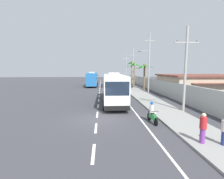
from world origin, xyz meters
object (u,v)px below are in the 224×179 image
(coach_bus_foreground, at_px, (114,87))
(palm_third, at_px, (144,72))
(palm_nearest, at_px, (134,69))
(utility_pole_nearest, at_px, (185,68))
(motorcycle_beside_bus, at_px, (119,89))
(roadside_building, at_px, (199,85))
(coach_bus_far_lane, at_px, (92,79))
(pedestrian_near_kerb, at_px, (203,127))
(utility_pole_far, at_px, (133,67))
(motorcycle_trailing, at_px, (152,114))
(palm_second, at_px, (132,67))
(utility_pole_distant, at_px, (126,68))
(utility_pole_mid, at_px, (149,62))

(coach_bus_foreground, relative_size, palm_third, 2.00)
(palm_nearest, bearing_deg, coach_bus_foreground, -108.70)
(utility_pole_nearest, distance_m, palm_nearest, 23.28)
(motorcycle_beside_bus, relative_size, roadside_building, 0.17)
(coach_bus_far_lane, distance_m, pedestrian_near_kerb, 35.07)
(coach_bus_foreground, distance_m, motorcycle_beside_bus, 8.98)
(utility_pole_nearest, bearing_deg, coach_bus_far_lane, 111.16)
(coach_bus_foreground, xyz_separation_m, palm_third, (7.26, 13.12, 1.77))
(pedestrian_near_kerb, relative_size, utility_pole_far, 0.18)
(coach_bus_foreground, height_order, motorcycle_trailing, coach_bus_foreground)
(motorcycle_beside_bus, height_order, palm_second, palm_second)
(palm_nearest, bearing_deg, utility_pole_distant, 88.72)
(coach_bus_foreground, bearing_deg, palm_nearest, 71.30)
(utility_pole_far, relative_size, roadside_building, 0.82)
(motorcycle_beside_bus, distance_m, palm_third, 7.84)
(motorcycle_beside_bus, relative_size, pedestrian_near_kerb, 1.16)
(utility_pole_far, bearing_deg, roadside_building, -64.59)
(coach_bus_foreground, relative_size, pedestrian_near_kerb, 6.33)
(utility_pole_distant, bearing_deg, coach_bus_foreground, -100.89)
(utility_pole_nearest, bearing_deg, motorcycle_trailing, -143.80)
(motorcycle_beside_bus, relative_size, palm_second, 0.29)
(utility_pole_nearest, distance_m, palm_second, 34.35)
(coach_bus_far_lane, height_order, utility_pole_mid, utility_pole_mid)
(utility_pole_mid, relative_size, utility_pole_distant, 1.15)
(pedestrian_near_kerb, relative_size, utility_pole_mid, 0.16)
(coach_bus_foreground, xyz_separation_m, utility_pole_nearest, (6.52, -4.86, 2.32))
(pedestrian_near_kerb, xyz_separation_m, palm_nearest, (2.26, 30.31, 3.35))
(motorcycle_beside_bus, relative_size, palm_nearest, 0.33)
(motorcycle_trailing, distance_m, utility_pole_nearest, 6.23)
(utility_pole_nearest, xyz_separation_m, palm_third, (0.74, 17.98, -0.56))
(palm_third, bearing_deg, coach_bus_far_lane, 140.90)
(motorcycle_beside_bus, bearing_deg, palm_second, 73.65)
(motorcycle_trailing, distance_m, utility_pole_distant, 42.51)
(coach_bus_foreground, bearing_deg, coach_bus_far_lane, 100.12)
(palm_second, bearing_deg, utility_pole_nearest, -91.82)
(pedestrian_near_kerb, xyz_separation_m, utility_pole_distant, (2.61, 46.15, 3.75))
(motorcycle_beside_bus, distance_m, utility_pole_far, 14.08)
(motorcycle_trailing, distance_m, utility_pole_far, 29.66)
(palm_nearest, xyz_separation_m, palm_second, (1.38, 11.05, 0.66))
(motorcycle_beside_bus, xyz_separation_m, palm_third, (5.72, 4.38, 3.10))
(coach_bus_foreground, height_order, pedestrian_near_kerb, coach_bus_foreground)
(utility_pole_far, bearing_deg, pedestrian_near_kerb, -94.28)
(coach_bus_far_lane, xyz_separation_m, pedestrian_near_kerb, (7.95, -34.14, -0.85))
(utility_pole_mid, distance_m, utility_pole_distant, 26.09)
(utility_pole_distant, bearing_deg, palm_third, -88.19)
(roadside_building, bearing_deg, utility_pole_distant, 104.50)
(utility_pole_distant, relative_size, palm_nearest, 1.53)
(utility_pole_far, height_order, palm_second, utility_pole_far)
(coach_bus_foreground, relative_size, utility_pole_far, 1.12)
(palm_third, xyz_separation_m, roadside_building, (6.90, -8.12, -2.03))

